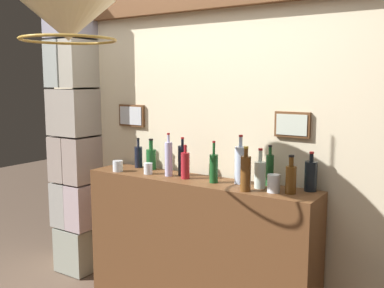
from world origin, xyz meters
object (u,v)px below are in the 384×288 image
at_px(liquor_bottle_sherry, 246,173).
at_px(liquor_bottle_brandy, 291,178).
at_px(glass_tumbler_rocks, 148,169).
at_px(pendant_lamp, 68,21).
at_px(liquor_bottle_amaro, 151,158).
at_px(glass_tumbler_shot, 118,166).
at_px(liquor_bottle_port, 260,174).
at_px(liquor_bottle_vermouth, 240,164).
at_px(liquor_bottle_bourbon, 214,168).
at_px(liquor_bottle_tequila, 183,160).
at_px(liquor_bottle_rye, 169,158).
at_px(liquor_bottle_rum, 185,165).
at_px(liquor_bottle_whiskey, 270,169).
at_px(liquor_bottle_mezcal, 138,156).
at_px(glass_tumbler_highball, 274,183).
at_px(liquor_bottle_vodka, 311,176).

height_order(liquor_bottle_sherry, liquor_bottle_brandy, liquor_bottle_sherry).
distance_m(glass_tumbler_rocks, pendant_lamp, 1.17).
distance_m(liquor_bottle_amaro, glass_tumbler_shot, 0.26).
height_order(liquor_bottle_port, pendant_lamp, pendant_lamp).
xyz_separation_m(liquor_bottle_amaro, liquor_bottle_vermouth, (0.78, -0.04, 0.04)).
distance_m(liquor_bottle_vermouth, liquor_bottle_bourbon, 0.18).
bearing_deg(liquor_bottle_tequila, liquor_bottle_vermouth, 0.11).
relative_size(liquor_bottle_rye, liquor_bottle_sherry, 1.11).
height_order(liquor_bottle_rum, liquor_bottle_tequila, liquor_bottle_tequila).
distance_m(liquor_bottle_tequila, liquor_bottle_vermouth, 0.46).
distance_m(liquor_bottle_amaro, liquor_bottle_whiskey, 0.96).
height_order(liquor_bottle_bourbon, glass_tumbler_shot, liquor_bottle_bourbon).
height_order(liquor_bottle_mezcal, pendant_lamp, pendant_lamp).
bearing_deg(liquor_bottle_amaro, liquor_bottle_port, -5.45).
height_order(liquor_bottle_sherry, liquor_bottle_bourbon, liquor_bottle_bourbon).
height_order(liquor_bottle_vermouth, glass_tumbler_shot, liquor_bottle_vermouth).
bearing_deg(liquor_bottle_vermouth, glass_tumbler_highball, -19.15).
height_order(liquor_bottle_amaro, liquor_bottle_bourbon, liquor_bottle_bourbon).
xyz_separation_m(liquor_bottle_whiskey, glass_tumbler_rocks, (-0.87, -0.15, -0.07)).
bearing_deg(liquor_bottle_vodka, liquor_bottle_rum, -170.82).
distance_m(liquor_bottle_rye, glass_tumbler_shot, 0.42).
bearing_deg(pendant_lamp, glass_tumbler_highball, 35.92).
xyz_separation_m(liquor_bottle_whiskey, liquor_bottle_bourbon, (-0.34, -0.12, -0.01)).
xyz_separation_m(liquor_bottle_rye, liquor_bottle_rum, (0.14, -0.00, -0.03)).
height_order(liquor_bottle_bourbon, glass_tumbler_highball, liquor_bottle_bourbon).
relative_size(liquor_bottle_brandy, liquor_bottle_port, 0.93).
bearing_deg(liquor_bottle_port, glass_tumbler_highball, -23.88).
xyz_separation_m(liquor_bottle_whiskey, glass_tumbler_highball, (0.09, -0.14, -0.05)).
xyz_separation_m(liquor_bottle_amaro, liquor_bottle_whiskey, (0.96, 0.01, 0.02)).
height_order(liquor_bottle_mezcal, liquor_bottle_vodka, liquor_bottle_vodka).
xyz_separation_m(liquor_bottle_rum, liquor_bottle_vermouth, (0.38, 0.08, 0.03)).
distance_m(liquor_bottle_vodka, liquor_bottle_sherry, 0.40).
xyz_separation_m(liquor_bottle_whiskey, liquor_bottle_port, (-0.02, -0.09, -0.02)).
bearing_deg(glass_tumbler_rocks, liquor_bottle_sherry, -4.31).
bearing_deg(pendant_lamp, liquor_bottle_vodka, 36.75).
bearing_deg(liquor_bottle_tequila, liquor_bottle_port, -4.08).
xyz_separation_m(liquor_bottle_sherry, glass_tumbler_rocks, (-0.81, 0.06, -0.07)).
bearing_deg(glass_tumbler_rocks, liquor_bottle_amaro, 121.05).
xyz_separation_m(liquor_bottle_tequila, liquor_bottle_brandy, (0.82, -0.07, -0.02)).
distance_m(glass_tumbler_highball, pendant_lamp, 1.51).
bearing_deg(liquor_bottle_mezcal, liquor_bottle_vodka, 0.21).
relative_size(liquor_bottle_vermouth, glass_tumbler_shot, 3.99).
bearing_deg(liquor_bottle_vermouth, liquor_bottle_bourbon, -154.36).
xyz_separation_m(liquor_bottle_sherry, pendant_lamp, (-0.81, -0.63, 0.88)).
bearing_deg(pendant_lamp, liquor_bottle_amaro, 96.09).
relative_size(liquor_bottle_rye, liquor_bottle_brandy, 1.31).
distance_m(liquor_bottle_vermouth, glass_tumbler_rocks, 0.70).
xyz_separation_m(liquor_bottle_mezcal, liquor_bottle_rye, (0.38, -0.12, 0.04)).
height_order(liquor_bottle_amaro, glass_tumbler_shot, liquor_bottle_amaro).
bearing_deg(liquor_bottle_tequila, liquor_bottle_mezcal, 173.31).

